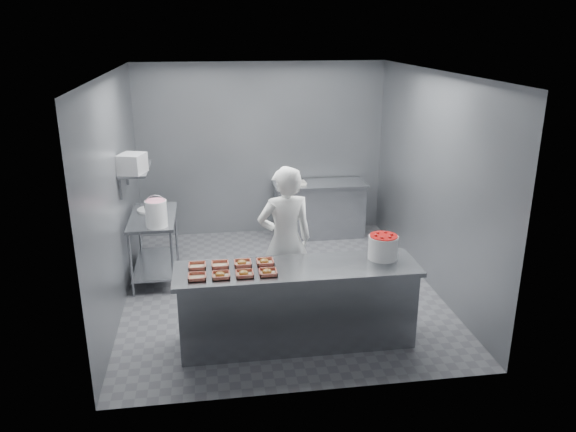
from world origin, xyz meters
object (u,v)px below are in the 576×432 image
object	(u,v)px
service_counter	(297,305)
tray_5	(220,265)
tray_4	(197,266)
worker	(285,241)
tray_0	(197,277)
strawberry_tub	(383,246)
prep_table	(154,237)
tray_2	(244,274)
back_counter	(319,209)
tray_7	(265,262)
glaze_bucket	(156,213)
tray_1	(221,275)
tray_3	(268,272)
tray_6	(242,263)
appliance	(132,164)

from	to	relation	value
service_counter	tray_5	distance (m)	0.94
tray_4	worker	distance (m)	1.19
tray_0	strawberry_tub	distance (m)	2.03
prep_table	tray_2	xyz separation A→B (m)	(1.08, -2.09, 0.33)
back_counter	strawberry_tub	bearing A→B (deg)	-88.86
tray_5	tray_7	world-z (taller)	tray_7
tray_4	glaze_bucket	xyz separation A→B (m)	(-0.51, 1.37, 0.16)
tray_7	tray_4	bearing A→B (deg)	180.00
back_counter	strawberry_tub	world-z (taller)	strawberry_tub
tray_4	worker	size ratio (longest dim) A/B	0.10
tray_7	worker	distance (m)	0.68
back_counter	worker	size ratio (longest dim) A/B	0.83
tray_1	worker	world-z (taller)	worker
tray_3	tray_7	xyz separation A→B (m)	(0.00, 0.27, 0.00)
glaze_bucket	tray_3	bearing A→B (deg)	-53.27
tray_6	service_counter	bearing A→B (deg)	-13.37
tray_4	back_counter	bearing A→B (deg)	58.00
tray_5	glaze_bucket	distance (m)	1.57
service_counter	tray_2	world-z (taller)	tray_2
tray_1	strawberry_tub	xyz separation A→B (m)	(1.77, 0.23, 0.12)
service_counter	tray_7	distance (m)	0.59
tray_3	glaze_bucket	bearing A→B (deg)	126.73
worker	strawberry_tub	world-z (taller)	worker
worker	strawberry_tub	distance (m)	1.19
service_counter	tray_2	xyz separation A→B (m)	(-0.57, -0.14, 0.47)
tray_5	tray_6	distance (m)	0.24
service_counter	tray_6	xyz separation A→B (m)	(-0.57, 0.14, 0.47)
strawberry_tub	service_counter	bearing A→B (deg)	-174.30
service_counter	worker	bearing A→B (deg)	91.70
back_counter	appliance	xyz separation A→B (m)	(-2.72, -1.57, 1.23)
prep_table	tray_4	world-z (taller)	tray_4
prep_table	back_counter	bearing A→B (deg)	27.01
tray_0	tray_4	distance (m)	0.27
tray_6	tray_4	bearing A→B (deg)	180.00
prep_table	glaze_bucket	bearing A→B (deg)	-78.04
tray_4	appliance	bearing A→B (deg)	116.61
tray_1	strawberry_tub	world-z (taller)	strawberry_tub
tray_7	tray_5	bearing A→B (deg)	180.00
appliance	service_counter	bearing A→B (deg)	-24.60
service_counter	tray_7	world-z (taller)	tray_7
tray_1	tray_7	xyz separation A→B (m)	(0.48, 0.27, 0.00)
tray_4	appliance	xyz separation A→B (m)	(-0.77, 1.54, 0.77)
tray_3	strawberry_tub	distance (m)	1.32
tray_1	tray_7	world-z (taller)	same
tray_2	tray_4	world-z (taller)	tray_2
tray_0	tray_1	bearing A→B (deg)	-0.00
service_counter	tray_4	xyz separation A→B (m)	(-1.05, 0.14, 0.47)
tray_5	appliance	world-z (taller)	appliance
tray_1	tray_2	size ratio (longest dim) A/B	1.00
tray_1	tray_2	world-z (taller)	same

